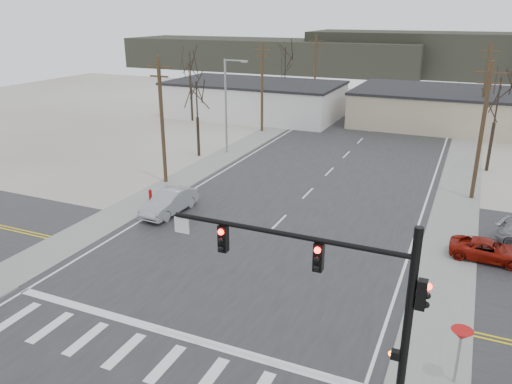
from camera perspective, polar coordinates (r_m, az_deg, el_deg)
ground at (r=26.55m, az=-3.68°, el=-9.79°), size 140.00×140.00×0.00m
main_road at (r=39.25m, az=6.38°, el=0.28°), size 18.00×110.00×0.05m
cross_road at (r=26.54m, az=-3.68°, el=-9.75°), size 90.00×10.00×0.04m
sidewalk_left at (r=47.54m, az=-4.02°, el=3.88°), size 3.00×90.00×0.06m
sidewalk_right at (r=42.45m, az=22.26°, el=0.41°), size 3.00×90.00×0.06m
traffic_signal_mast at (r=16.77m, az=10.66°, el=-10.81°), size 8.95×0.43×7.20m
fire_hydrant at (r=37.52m, az=-11.99°, el=-0.29°), size 0.24×0.24×0.87m
yield_sign at (r=20.20m, az=22.41°, el=-15.05°), size 0.80×0.80×2.35m
building_left_far at (r=66.95m, az=-0.18°, el=10.59°), size 22.30×12.30×4.50m
building_right_far at (r=65.31m, az=22.97°, el=8.70°), size 26.30×14.30×4.30m
upole_left_b at (r=40.10m, az=-10.70°, el=8.21°), size 2.20×0.30×10.00m
upole_left_c at (r=57.47m, az=0.70°, el=12.02°), size 2.20×0.30×10.00m
upole_left_d at (r=76.15m, az=6.79°, el=13.85°), size 2.20×0.30×10.00m
upole_right_a at (r=39.19m, az=24.42°, el=6.50°), size 2.20×0.30×10.00m
upole_right_b at (r=60.90m, az=24.65°, el=10.70°), size 2.20×0.30×10.00m
streetlight_main at (r=48.24m, az=-3.27°, el=10.30°), size 2.40×0.25×9.00m
tree_left_near at (r=47.53m, az=-6.78°, el=10.22°), size 3.30×3.30×7.35m
tree_right_mid at (r=46.96m, az=25.87°, el=9.15°), size 3.74×3.74×8.33m
tree_left_far at (r=71.19m, az=3.35°, el=14.39°), size 3.96×3.96×8.82m
tree_left_mid at (r=63.87m, az=-7.52°, el=13.62°), size 3.96×3.96×8.82m
hill_left at (r=121.73m, az=1.63°, el=15.40°), size 70.00×18.00×7.00m
hill_center at (r=116.77m, az=26.55°, el=13.69°), size 80.00×18.00×9.00m
sedan_crossing at (r=34.71m, az=-9.88°, el=-1.13°), size 1.98×4.93×1.59m
car_far_a at (r=61.81m, az=20.34°, el=7.17°), size 3.83×5.44×1.46m
car_far_b at (r=71.25m, az=15.25°, el=9.30°), size 1.87×4.55×1.54m
car_parked_red at (r=30.85m, az=25.04°, el=-6.06°), size 4.20×2.06×1.15m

